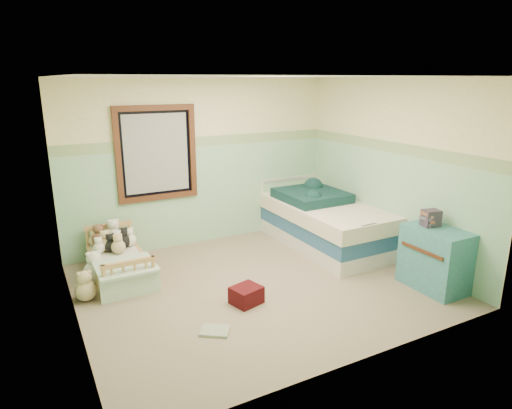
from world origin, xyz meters
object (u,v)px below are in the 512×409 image
plush_floor_cream (95,272)px  floor_book (215,331)px  plush_floor_tan (86,290)px  dresser (435,259)px  twin_bed_frame (324,238)px  toddler_bed_frame (120,271)px  red_pillow (246,295)px

plush_floor_cream → floor_book: bearing=-63.8°
plush_floor_tan → floor_book: plush_floor_tan is taller
dresser → floor_book: size_ratio=2.64×
twin_bed_frame → toddler_bed_frame: bearing=174.1°
dresser → red_pillow: bearing=161.8°
plush_floor_tan → dresser: 4.15m
dresser → twin_bed_frame: bearing=99.5°
plush_floor_tan → twin_bed_frame: plush_floor_tan is taller
twin_bed_frame → plush_floor_tan: bearing=-177.4°
toddler_bed_frame → red_pillow: (1.13, -1.40, 0.02)m
toddler_bed_frame → red_pillow: size_ratio=3.98×
toddler_bed_frame → plush_floor_tan: size_ratio=5.12×
twin_bed_frame → floor_book: 2.86m
plush_floor_tan → twin_bed_frame: bearing=2.6°
plush_floor_cream → twin_bed_frame: 3.34m
floor_book → toddler_bed_frame: bearing=142.2°
toddler_bed_frame → twin_bed_frame: (3.02, -0.31, 0.03)m
plush_floor_tan → floor_book: (1.05, -1.32, -0.11)m
red_pillow → dresser: bearing=-18.2°
red_pillow → floor_book: red_pillow is taller
toddler_bed_frame → plush_floor_cream: 0.31m
toddler_bed_frame → plush_floor_cream: bearing=-177.5°
toddler_bed_frame → dresser: 3.95m
twin_bed_frame → dresser: (0.30, -1.81, 0.27)m
twin_bed_frame → red_pillow: 2.18m
floor_book → red_pillow: bearing=69.7°
plush_floor_tan → red_pillow: bearing=-30.1°
plush_floor_tan → floor_book: 1.69m
floor_book → dresser: bearing=27.7°
plush_floor_cream → dresser: dresser is taller
plush_floor_tan → floor_book: bearing=-51.5°
toddler_bed_frame → floor_book: toddler_bed_frame is taller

